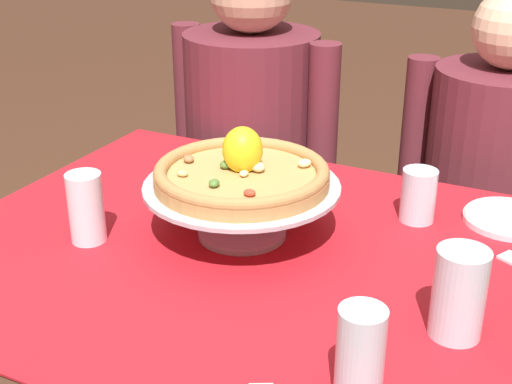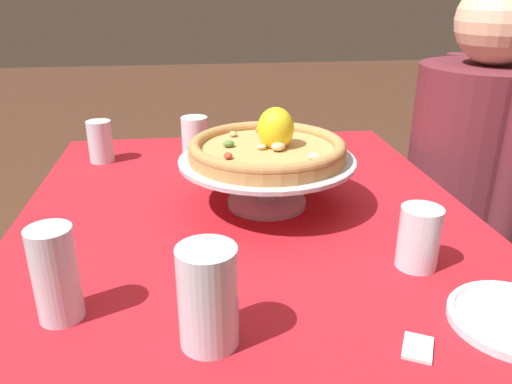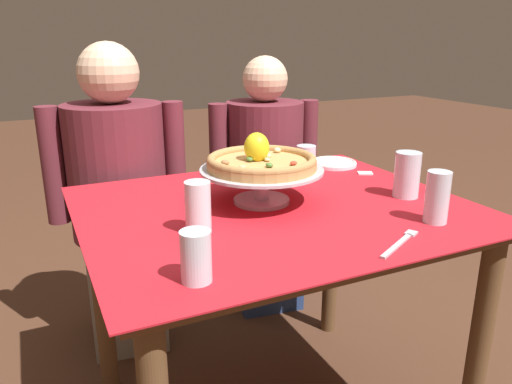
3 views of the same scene
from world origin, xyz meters
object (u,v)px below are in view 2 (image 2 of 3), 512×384
at_px(water_glass_side_right, 208,301).
at_px(water_glass_front_right, 57,280).
at_px(water_glass_front_left, 101,144).
at_px(water_glass_side_left, 195,147).
at_px(sugar_packet, 418,348).
at_px(dinner_fork, 42,255).
at_px(pizza, 268,147).
at_px(water_glass_back_right, 418,242).
at_px(diner_left, 468,200).
at_px(pizza_stand, 267,171).

xyz_separation_m(water_glass_side_right, water_glass_front_right, (-0.08, -0.20, -0.00)).
bearing_deg(water_glass_front_left, water_glass_side_left, 70.07).
xyz_separation_m(water_glass_side_left, water_glass_front_right, (0.58, -0.19, 0.00)).
bearing_deg(sugar_packet, dinner_fork, -119.58).
bearing_deg(water_glass_front_left, sugar_packet, 32.42).
distance_m(pizza, water_glass_side_right, 0.44).
bearing_deg(water_glass_back_right, water_glass_side_right, -66.94).
bearing_deg(water_glass_side_right, pizza, 161.74).
xyz_separation_m(water_glass_front_left, dinner_fork, (0.49, -0.03, -0.04)).
bearing_deg(water_glass_side_right, water_glass_back_right, 113.06).
distance_m(water_glass_side_left, water_glass_front_left, 0.25).
relative_size(water_glass_side_right, water_glass_side_left, 1.05).
bearing_deg(diner_left, pizza_stand, -64.70).
bearing_deg(pizza, diner_left, 115.31).
bearing_deg(water_glass_side_left, pizza_stand, 30.35).
distance_m(pizza_stand, water_glass_front_right, 0.48).
bearing_deg(water_glass_front_left, water_glass_front_right, 3.78).
height_order(pizza_stand, water_glass_back_right, same).
relative_size(water_glass_side_right, diner_left, 0.11).
xyz_separation_m(water_glass_back_right, dinner_fork, (-0.11, -0.61, -0.04)).
xyz_separation_m(water_glass_side_left, sugar_packet, (0.70, 0.26, -0.05)).
bearing_deg(water_glass_side_left, water_glass_front_left, -109.93).
bearing_deg(water_glass_side_right, diner_left, 132.87).
bearing_deg(water_glass_front_right, water_glass_side_right, 68.62).
relative_size(water_glass_front_left, water_glass_back_right, 1.03).
bearing_deg(water_glass_front_right, water_glass_front_left, -176.22).
bearing_deg(sugar_packet, diner_left, 146.18).
bearing_deg(dinner_fork, pizza, 111.93).
distance_m(pizza, diner_left, 0.75).
height_order(pizza, water_glass_back_right, pizza).
relative_size(water_glass_side_right, dinner_fork, 0.77).
bearing_deg(water_glass_side_right, water_glass_side_left, -179.58).
distance_m(water_glass_front_right, dinner_fork, 0.20).
distance_m(pizza, dinner_fork, 0.46).
relative_size(water_glass_front_left, dinner_fork, 0.60).
bearing_deg(sugar_packet, water_glass_side_right, -100.73).
bearing_deg(dinner_fork, water_glass_side_right, 47.12).
bearing_deg(pizza_stand, water_glass_side_right, -18.08).
distance_m(water_glass_back_right, diner_left, 0.74).
height_order(water_glass_side_left, water_glass_front_left, water_glass_side_left).
bearing_deg(water_glass_front_right, water_glass_back_right, 97.04).
bearing_deg(water_glass_back_right, sugar_packet, -22.80).
distance_m(water_glass_front_left, diner_left, 1.03).
relative_size(pizza_stand, water_glass_side_right, 2.60).
xyz_separation_m(pizza_stand, pizza, (-0.00, 0.00, 0.05)).
relative_size(dinner_fork, diner_left, 0.15).
xyz_separation_m(pizza, sugar_packet, (0.46, 0.12, -0.12)).
distance_m(water_glass_side_right, water_glass_front_left, 0.78).
xyz_separation_m(water_glass_side_right, water_glass_side_left, (-0.65, -0.00, -0.01)).
bearing_deg(water_glass_front_right, dinner_fork, -157.64).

